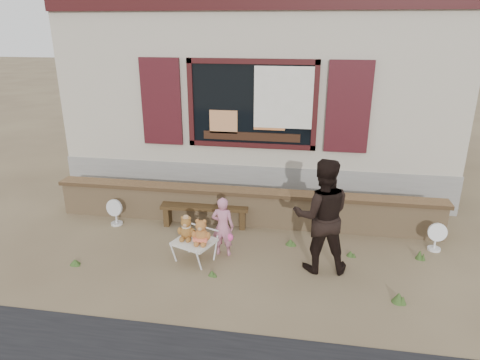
% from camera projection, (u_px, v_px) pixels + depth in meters
% --- Properties ---
extents(ground, '(80.00, 80.00, 0.00)m').
position_uv_depth(ground, '(234.00, 249.00, 7.05)').
color(ground, brown).
rests_on(ground, ground).
extents(shopfront, '(8.04, 5.13, 4.00)m').
position_uv_depth(shopfront, '(266.00, 89.00, 10.52)').
color(shopfront, '#ABA18A').
rests_on(shopfront, ground).
extents(brick_wall, '(7.10, 0.36, 0.67)m').
position_uv_depth(brick_wall, '(244.00, 206.00, 7.86)').
color(brick_wall, '#A7845A').
rests_on(brick_wall, ground).
extents(bench, '(1.61, 0.45, 0.41)m').
position_uv_depth(bench, '(205.00, 210.00, 7.79)').
color(bench, '#352412').
rests_on(bench, ground).
extents(folding_chair, '(0.71, 0.68, 0.35)m').
position_uv_depth(folding_chair, '(194.00, 242.00, 6.60)').
color(folding_chair, silver).
rests_on(folding_chair, ground).
extents(teddy_bear_left, '(0.35, 0.33, 0.38)m').
position_uv_depth(teddy_bear_left, '(186.00, 227.00, 6.59)').
color(teddy_bear_left, brown).
rests_on(teddy_bear_left, folding_chair).
extents(teddy_bear_right, '(0.37, 0.34, 0.40)m').
position_uv_depth(teddy_bear_right, '(201.00, 231.00, 6.45)').
color(teddy_bear_right, brown).
rests_on(teddy_bear_right, folding_chair).
extents(child, '(0.37, 0.25, 0.98)m').
position_uv_depth(child, '(223.00, 226.00, 6.74)').
color(child, pink).
rests_on(child, ground).
extents(adult, '(0.91, 0.75, 1.74)m').
position_uv_depth(adult, '(322.00, 216.00, 6.21)').
color(adult, black).
rests_on(adult, ground).
extents(fan_left, '(0.32, 0.21, 0.51)m').
position_uv_depth(fan_left, '(116.00, 212.00, 7.84)').
color(fan_left, silver).
rests_on(fan_left, ground).
extents(fan_right, '(0.30, 0.21, 0.49)m').
position_uv_depth(fan_right, '(436.00, 236.00, 6.94)').
color(fan_right, white).
rests_on(fan_right, ground).
extents(grass_tufts, '(5.42, 1.67, 0.15)m').
position_uv_depth(grass_tufts, '(290.00, 259.00, 6.63)').
color(grass_tufts, '#355120').
rests_on(grass_tufts, ground).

